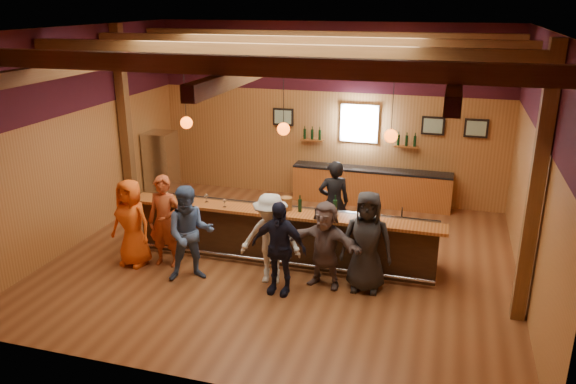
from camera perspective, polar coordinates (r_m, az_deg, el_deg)
name	(u,v)px	position (r m, az deg, el deg)	size (l,w,h in m)	color
room	(284,101)	(10.54, -0.38, 9.20)	(9.04, 9.00, 4.52)	brown
bar_counter	(287,233)	(11.39, -0.13, -4.19)	(6.30, 1.07, 1.11)	black
back_bar_cabinet	(371,187)	(14.45, 8.41, 0.53)	(4.00, 0.52, 0.95)	brown
window	(359,123)	(14.31, 7.26, 6.94)	(0.95, 0.09, 0.95)	silver
framed_pictures	(394,123)	(14.19, 10.73, 6.86)	(5.35, 0.05, 0.45)	black
wine_shelves	(358,141)	(14.35, 7.14, 5.21)	(3.00, 0.18, 0.30)	brown
pendant_lights	(283,129)	(10.58, -0.46, 6.46)	(4.24, 0.24, 1.37)	black
stainless_fridge	(162,166)	(14.94, -12.72, 2.58)	(0.70, 0.70, 1.80)	silver
customer_orange	(131,223)	(11.37, -15.62, -3.03)	(0.86, 0.56, 1.76)	#E95815
customer_redvest	(165,221)	(11.17, -12.42, -2.92)	(0.67, 0.44, 1.84)	#A0401D
customer_denim	(190,234)	(10.52, -9.91, -4.18)	(0.89, 0.69, 1.83)	#415882
customer_white	(271,239)	(10.28, -1.78, -4.77)	(1.12, 0.64, 1.73)	beige
customer_navy	(279,248)	(9.92, -0.96, -5.69)	(1.01, 0.42, 1.73)	black
customer_brown	(325,244)	(10.19, 3.77, -5.33)	(1.51, 0.48, 1.63)	#614E4D
customer_dark	(367,242)	(10.08, 8.00, -5.03)	(0.91, 0.59, 1.87)	black
bartender	(334,202)	(11.97, 4.67, -1.05)	(0.67, 0.44, 1.83)	black
ice_bucket	(286,203)	(10.94, -0.18, -1.17)	(0.23, 0.23, 0.25)	brown
bottle_a	(300,205)	(10.83, 1.22, -1.36)	(0.07, 0.07, 0.34)	black
bottle_b	(335,207)	(10.74, 4.80, -1.51)	(0.08, 0.08, 0.38)	black
glass_a	(166,194)	(11.70, -12.26, -0.21)	(0.08, 0.08, 0.19)	silver
glass_b	(184,195)	(11.63, -10.53, -0.30)	(0.07, 0.07, 0.16)	silver
glass_c	(206,196)	(11.46, -8.30, -0.42)	(0.08, 0.08, 0.18)	silver
glass_d	(224,201)	(11.14, -6.47, -0.93)	(0.07, 0.07, 0.17)	silver
glass_e	(263,202)	(11.03, -2.58, -1.05)	(0.07, 0.07, 0.17)	silver
glass_f	(330,212)	(10.54, 4.24, -2.05)	(0.07, 0.07, 0.17)	silver
glass_g	(363,213)	(10.54, 7.61, -2.14)	(0.08, 0.08, 0.18)	silver
glass_h	(379,215)	(10.47, 9.19, -2.36)	(0.08, 0.08, 0.18)	silver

